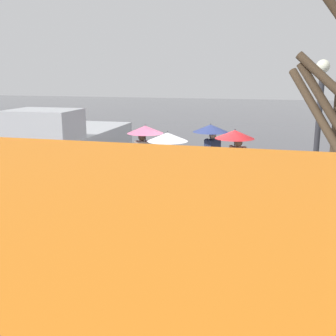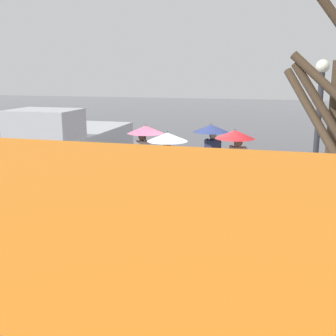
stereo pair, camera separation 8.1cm
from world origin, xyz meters
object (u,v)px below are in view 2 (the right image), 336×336
street_lamp (317,131)px  pedestrian_pink_side (236,150)px  shopping_cart_vendor (181,181)px  bare_tree_near (329,227)px  cargo_van_parked_right (74,150)px  pedestrian_white_side (144,144)px  pedestrian_far_side (167,153)px  hand_dolly_boxes (163,180)px  pedestrian_black_side (212,142)px

street_lamp → pedestrian_pink_side: bearing=-40.0°
shopping_cart_vendor → bare_tree_near: bare_tree_near is taller
cargo_van_parked_right → pedestrian_pink_side: (-5.18, 0.87, 0.41)m
cargo_van_parked_right → shopping_cart_vendor: cargo_van_parked_right is taller
cargo_van_parked_right → pedestrian_white_side: 2.63m
pedestrian_pink_side → bare_tree_near: size_ratio=0.50×
pedestrian_far_side → pedestrian_white_side: bearing=-50.3°
hand_dolly_boxes → cargo_van_parked_right: bearing=-10.9°
pedestrian_black_side → pedestrian_white_side: 1.99m
street_lamp → pedestrian_far_side: bearing=-10.4°
pedestrian_pink_side → pedestrian_black_side: same height
cargo_van_parked_right → pedestrian_pink_side: bearing=170.5°
bare_tree_near → pedestrian_pink_side: bearing=-76.7°
pedestrian_black_side → cargo_van_parked_right: bearing=2.4°
shopping_cart_vendor → pedestrian_far_side: 1.53m
street_lamp → pedestrian_white_side: bearing=-22.2°
cargo_van_parked_right → pedestrian_black_side: size_ratio=2.49×
cargo_van_parked_right → hand_dolly_boxes: (-3.09, 0.59, -0.64)m
pedestrian_far_side → pedestrian_black_side: bearing=-113.2°
pedestrian_pink_side → pedestrian_far_side: size_ratio=1.00×
pedestrian_black_side → bare_tree_near: bare_tree_near is taller
cargo_van_parked_right → pedestrian_far_side: size_ratio=2.49×
cargo_van_parked_right → hand_dolly_boxes: cargo_van_parked_right is taller
cargo_van_parked_right → bare_tree_near: bearing=132.0°
bare_tree_near → hand_dolly_boxes: bearing=-62.1°
shopping_cart_vendor → street_lamp: street_lamp is taller
bare_tree_near → street_lamp: size_ratio=1.12×
pedestrian_black_side → pedestrian_pink_side: bearing=127.7°
pedestrian_pink_side → pedestrian_far_side: bearing=28.9°
pedestrian_far_side → bare_tree_near: 6.57m
pedestrian_white_side → pedestrian_far_side: 1.56m
cargo_van_parked_right → pedestrian_white_side: size_ratio=2.49×
pedestrian_white_side → cargo_van_parked_right: bearing=-12.9°
cargo_van_parked_right → hand_dolly_boxes: bearing=169.1°
cargo_van_parked_right → pedestrian_pink_side: size_ratio=2.49×
bare_tree_near → pedestrian_black_side: bearing=-72.8°
hand_dolly_boxes → pedestrian_white_side: size_ratio=0.61×
hand_dolly_boxes → pedestrian_far_side: 1.64m
cargo_van_parked_right → street_lamp: 7.53m
pedestrian_black_side → bare_tree_near: 8.04m
pedestrian_black_side → bare_tree_near: size_ratio=0.50×
shopping_cart_vendor → pedestrian_pink_side: (-1.54, 0.23, 1.02)m
pedestrian_pink_side → pedestrian_white_side: bearing=-6.1°
cargo_van_parked_right → pedestrian_white_side: cargo_van_parked_right is taller
pedestrian_pink_side → street_lamp: (-1.86, 1.55, 0.79)m
pedestrian_white_side → bare_tree_near: bearing=121.4°
hand_dolly_boxes → pedestrian_far_side: bearing=110.3°
pedestrian_white_side → street_lamp: bearing=157.8°
pedestrian_black_side → pedestrian_white_side: (1.84, 0.76, 0.00)m
hand_dolly_boxes → bare_tree_near: bare_tree_near is taller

